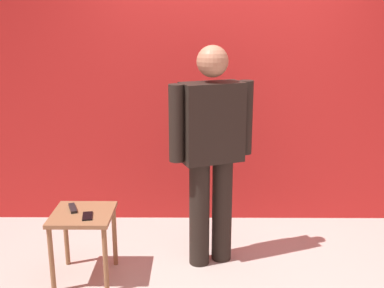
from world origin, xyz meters
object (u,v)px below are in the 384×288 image
at_px(tv_remote, 73,208).
at_px(side_table, 83,225).
at_px(standing_person, 211,146).
at_px(cell_phone, 88,216).

bearing_deg(tv_remote, side_table, -55.62).
height_order(standing_person, tv_remote, standing_person).
distance_m(side_table, cell_phone, 0.14).
xyz_separation_m(standing_person, side_table, (-0.95, -0.26, -0.53)).
xyz_separation_m(standing_person, tv_remote, (-1.04, -0.20, -0.42)).
relative_size(standing_person, tv_remote, 10.14).
xyz_separation_m(cell_phone, tv_remote, (-0.14, 0.13, 0.01)).
distance_m(side_table, tv_remote, 0.15).
bearing_deg(cell_phone, side_table, 116.79).
distance_m(cell_phone, tv_remote, 0.19).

